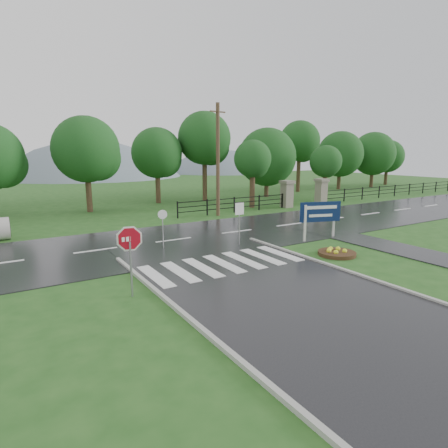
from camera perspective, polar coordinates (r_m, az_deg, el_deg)
ground at (r=11.92m, az=12.95°, el=-12.19°), size 120.00×120.00×0.00m
main_road at (r=19.89m, az=-7.66°, el=-2.55°), size 90.00×8.00×0.04m
walkway at (r=20.61m, az=22.07°, el=-2.80°), size 2.20×11.00×0.04m
crosswalk at (r=15.60m, az=-0.07°, el=-6.04°), size 6.50×2.80×0.02m
curb_left at (r=7.31m, az=15.33°, el=-28.84°), size 0.15×24.00×0.12m
pillar_west at (r=31.73m, az=9.56°, el=4.63°), size 1.00×1.00×2.24m
pillar_east at (r=34.49m, az=14.59°, el=4.93°), size 1.00×1.00×2.24m
fence_west at (r=28.62m, az=1.58°, el=3.18°), size 9.58×0.08×1.20m
fence_east at (r=42.92m, az=24.59°, el=4.84°), size 20.58×0.08×1.20m
hills at (r=76.28m, az=-22.12°, el=-5.11°), size 102.00×48.00×48.00m
treeline at (r=33.22m, az=-16.02°, el=2.59°), size 83.20×5.20×10.00m
stop_sign at (r=12.21m, az=-14.17°, el=-3.06°), size 1.08×0.24×2.48m
estate_billboard at (r=20.38m, az=14.47°, el=1.53°), size 2.25×0.75×2.03m
flower_bed at (r=17.74m, az=16.82°, el=-4.19°), size 1.69×1.69×0.34m
reg_sign_small at (r=18.34m, az=2.37°, el=1.29°), size 0.48×0.07×2.17m
reg_sign_round at (r=18.01m, az=-9.32°, el=0.03°), size 0.44×0.11×1.92m
utility_pole_east at (r=27.01m, az=-0.94°, el=9.78°), size 1.40×0.38×7.95m
entrance_tree_left at (r=31.16m, az=4.38°, el=9.80°), size 3.07×3.07×5.56m
entrance_tree_right at (r=36.80m, az=15.24°, el=9.15°), size 2.99×2.99×5.20m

